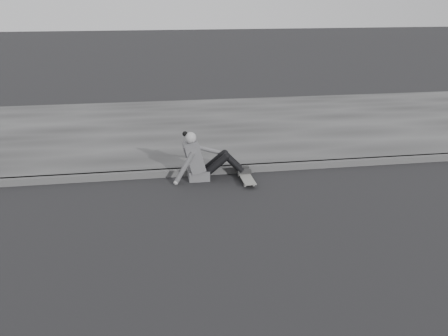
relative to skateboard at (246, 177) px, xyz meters
name	(u,v)px	position (x,y,z in m)	size (l,w,h in m)	color
curb	(372,161)	(2.57, 0.49, -0.01)	(24.00, 0.16, 0.12)	#444444
sidewalk	(318,123)	(2.57, 3.51, -0.01)	(24.00, 6.00, 0.12)	#393939
skateboard	(246,177)	(0.00, 0.00, 0.00)	(0.20, 0.78, 0.09)	gray
seated_woman	(202,159)	(-0.73, 0.25, 0.29)	(1.38, 0.46, 0.88)	#4F4F52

